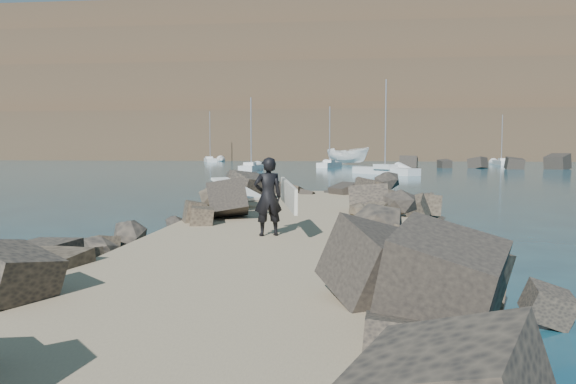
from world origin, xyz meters
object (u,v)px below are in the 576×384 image
object	(u,v)px
boat_imported	(348,156)
sailboat_a	(251,168)
surfboard_resting	(237,192)
surfer_with_board	(271,196)

from	to	relation	value
boat_imported	sailboat_a	world-z (taller)	sailboat_a
surfboard_resting	sailboat_a	distance (m)	41.28
boat_imported	surfer_with_board	xyz separation A→B (m)	(-1.55, -72.52, 0.17)
surfer_with_board	sailboat_a	bearing A→B (deg)	100.44
boat_imported	sailboat_a	size ratio (longest dim) A/B	0.84
boat_imported	sailboat_a	distance (m)	27.41
sailboat_a	surfer_with_board	bearing A→B (deg)	-79.56
surfer_with_board	sailboat_a	world-z (taller)	sailboat_a
boat_imported	surfer_with_board	distance (m)	72.54
surfer_with_board	boat_imported	bearing A→B (deg)	88.78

